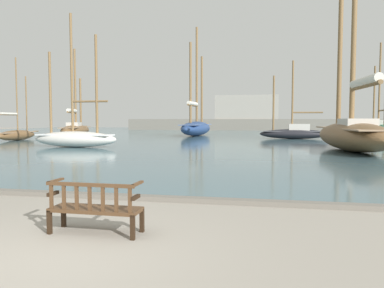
# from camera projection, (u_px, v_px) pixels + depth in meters

# --- Properties ---
(ground_plane) EXTENTS (160.00, 160.00, 0.00)m
(ground_plane) POSITION_uv_depth(u_px,v_px,m) (56.00, 256.00, 5.46)
(ground_plane) COLOR gray
(harbor_water) EXTENTS (100.00, 80.00, 0.08)m
(harbor_water) POSITION_uv_depth(u_px,v_px,m) (242.00, 135.00, 48.53)
(harbor_water) COLOR #476670
(harbor_water) RESTS_ON ground
(quay_edge_kerb) EXTENTS (40.00, 0.30, 0.12)m
(quay_edge_kerb) POSITION_uv_depth(u_px,v_px,m) (142.00, 198.00, 9.23)
(quay_edge_kerb) COLOR slate
(quay_edge_kerb) RESTS_ON ground
(park_bench) EXTENTS (1.61, 0.55, 0.92)m
(park_bench) POSITION_uv_depth(u_px,v_px,m) (95.00, 207.00, 6.49)
(park_bench) COLOR black
(park_bench) RESTS_ON ground
(sailboat_nearest_port) EXTENTS (6.23, 1.93, 9.20)m
(sailboat_nearest_port) POSITION_uv_depth(u_px,v_px,m) (75.00, 136.00, 26.08)
(sailboat_nearest_port) COLOR silver
(sailboat_nearest_port) RESTS_ON harbor_water
(sailboat_outer_port) EXTENTS (4.00, 11.17, 13.98)m
(sailboat_outer_port) POSITION_uv_depth(u_px,v_px,m) (353.00, 132.00, 23.01)
(sailboat_outer_port) COLOR brown
(sailboat_outer_port) RESTS_ON harbor_water
(sailboat_nearest_starboard) EXTENTS (4.53, 10.17, 10.12)m
(sailboat_nearest_starboard) POSITION_uv_depth(u_px,v_px,m) (75.00, 129.00, 43.64)
(sailboat_nearest_starboard) COLOR brown
(sailboat_nearest_starboard) RESTS_ON harbor_water
(sailboat_centre_channel) EXTENTS (2.25, 9.49, 10.10)m
(sailboat_centre_channel) POSITION_uv_depth(u_px,v_px,m) (379.00, 129.00, 40.07)
(sailboat_centre_channel) COLOR #2D6647
(sailboat_centre_channel) RESTS_ON harbor_water
(sailboat_outer_starboard) EXTENTS (1.37, 6.16, 7.64)m
(sailboat_outer_starboard) POSITION_uv_depth(u_px,v_px,m) (17.00, 134.00, 34.70)
(sailboat_outer_starboard) COLOR brown
(sailboat_outer_starboard) RESTS_ON harbor_water
(sailboat_distant_harbor) EXTENTS (6.69, 1.94, 7.72)m
(sailboat_distant_harbor) POSITION_uv_depth(u_px,v_px,m) (294.00, 132.00, 37.18)
(sailboat_distant_harbor) COLOR black
(sailboat_distant_harbor) RESTS_ON harbor_water
(sailboat_far_port) EXTENTS (3.11, 12.43, 12.90)m
(sailboat_far_port) POSITION_uv_depth(u_px,v_px,m) (196.00, 126.00, 44.91)
(sailboat_far_port) COLOR navy
(sailboat_far_port) RESTS_ON harbor_water
(far_breakwater) EXTENTS (45.14, 2.40, 6.42)m
(far_breakwater) POSITION_uv_depth(u_px,v_px,m) (248.00, 120.00, 67.43)
(far_breakwater) COLOR slate
(far_breakwater) RESTS_ON ground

